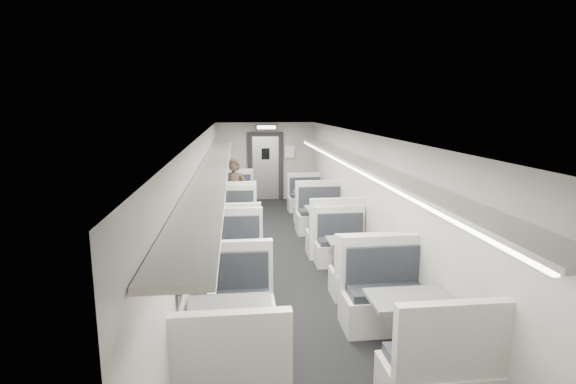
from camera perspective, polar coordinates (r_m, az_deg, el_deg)
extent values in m
cube|color=black|center=(8.42, -0.06, -9.68)|extent=(3.00, 12.00, 0.12)
cube|color=silver|center=(7.89, -0.06, 7.71)|extent=(3.00, 12.00, 0.12)
cube|color=beige|center=(14.02, -2.91, 3.93)|extent=(3.00, 0.12, 2.40)
cube|color=beige|center=(8.04, -11.18, -1.51)|extent=(0.12, 12.00, 2.40)
cube|color=beige|center=(8.38, 10.60, -0.98)|extent=(0.12, 12.00, 2.40)
cube|color=beige|center=(10.76, -6.97, -3.53)|extent=(1.10, 0.61, 0.47)
cube|color=black|center=(10.72, -7.00, -2.02)|extent=(0.97, 0.49, 0.10)
cube|color=beige|center=(10.41, -7.05, -0.66)|extent=(1.10, 0.12, 0.72)
cube|color=beige|center=(12.33, -6.94, -1.67)|extent=(1.10, 0.61, 0.47)
cube|color=black|center=(12.24, -6.97, -0.40)|extent=(0.97, 0.49, 0.10)
cube|color=beige|center=(12.43, -7.00, 1.23)|extent=(1.10, 0.12, 0.72)
cylinder|color=silver|center=(11.51, -6.97, -1.94)|extent=(0.10, 0.10, 0.71)
cylinder|color=silver|center=(11.59, -6.93, -3.58)|extent=(0.37, 0.37, 0.03)
cube|color=slate|center=(11.43, -7.01, 0.01)|extent=(0.91, 0.62, 0.04)
cube|color=beige|center=(8.68, -7.01, -7.12)|extent=(1.06, 0.59, 0.45)
cube|color=black|center=(8.63, -7.05, -5.32)|extent=(0.94, 0.47, 0.10)
cube|color=beige|center=(8.31, -7.11, -3.80)|extent=(1.06, 0.12, 0.70)
cube|color=beige|center=(10.18, -6.98, -4.41)|extent=(1.06, 0.59, 0.45)
cube|color=black|center=(10.08, -7.01, -2.94)|extent=(0.94, 0.47, 0.10)
cube|color=beige|center=(10.25, -7.05, -0.98)|extent=(1.06, 0.12, 0.70)
cylinder|color=silver|center=(9.39, -7.01, -4.95)|extent=(0.10, 0.10, 0.69)
cylinder|color=silver|center=(9.49, -6.96, -6.87)|extent=(0.36, 0.36, 0.03)
cube|color=slate|center=(9.30, -7.07, -2.66)|extent=(0.88, 0.60, 0.04)
cube|color=beige|center=(6.42, -7.10, -13.77)|extent=(1.07, 0.60, 0.45)
cube|color=black|center=(6.34, -7.16, -11.38)|extent=(0.95, 0.47, 0.10)
cube|color=beige|center=(6.00, -7.25, -9.60)|extent=(1.07, 0.12, 0.71)
cube|color=beige|center=(7.88, -7.04, -9.01)|extent=(1.07, 0.60, 0.45)
cube|color=black|center=(7.76, -7.09, -7.16)|extent=(0.95, 0.47, 0.10)
cube|color=beige|center=(7.91, -7.13, -4.52)|extent=(1.07, 0.12, 0.71)
cylinder|color=silver|center=(7.10, -7.09, -10.24)|extent=(0.10, 0.10, 0.70)
cylinder|color=silver|center=(7.23, -7.03, -12.70)|extent=(0.36, 0.36, 0.03)
cube|color=slate|center=(6.97, -7.17, -7.26)|extent=(0.89, 0.61, 0.04)
cube|color=black|center=(4.50, -7.35, -21.19)|extent=(0.97, 0.48, 0.10)
cube|color=beige|center=(4.12, -7.50, -19.40)|extent=(1.09, 0.12, 0.72)
cube|color=beige|center=(6.02, -7.13, -15.51)|extent=(1.09, 0.61, 0.46)
cube|color=black|center=(5.87, -7.20, -13.16)|extent=(0.97, 0.48, 0.10)
cube|color=beige|center=(5.98, -7.25, -9.47)|extent=(1.09, 0.12, 0.72)
cylinder|color=silver|center=(5.25, -7.22, -18.19)|extent=(0.10, 0.10, 0.71)
cylinder|color=silver|center=(5.42, -7.13, -21.33)|extent=(0.37, 0.37, 0.03)
cube|color=slate|center=(5.07, -7.33, -14.26)|extent=(0.91, 0.62, 0.04)
cube|color=beige|center=(11.23, 3.31, -3.00)|extent=(0.96, 0.54, 0.41)
cube|color=black|center=(11.20, 3.30, -1.73)|extent=(0.85, 0.43, 0.09)
cube|color=beige|center=(10.93, 3.52, -0.58)|extent=(0.96, 0.11, 0.64)
cube|color=beige|center=(12.59, 2.20, -1.46)|extent=(0.96, 0.54, 0.41)
cube|color=black|center=(12.51, 2.23, -0.37)|extent=(0.85, 0.43, 0.09)
cube|color=beige|center=(12.68, 2.08, 1.03)|extent=(0.96, 0.11, 0.64)
cylinder|color=silver|center=(11.88, 2.73, -1.68)|extent=(0.09, 0.09, 0.63)
cylinder|color=silver|center=(11.95, 2.72, -3.08)|extent=(0.33, 0.33, 0.03)
cube|color=slate|center=(11.81, 2.75, -0.02)|extent=(0.80, 0.55, 0.04)
cube|color=beige|center=(8.96, 5.97, -6.49)|extent=(1.09, 0.61, 0.46)
cube|color=black|center=(8.90, 5.97, -4.69)|extent=(0.97, 0.48, 0.10)
cube|color=beige|center=(8.59, 6.37, -3.16)|extent=(1.09, 0.12, 0.72)
cube|color=beige|center=(10.47, 4.06, -3.89)|extent=(1.09, 0.61, 0.46)
cube|color=black|center=(10.37, 4.12, -2.43)|extent=(0.97, 0.48, 0.10)
cube|color=beige|center=(10.54, 3.89, -0.48)|extent=(1.09, 0.12, 0.72)
cylinder|color=silver|center=(9.67, 4.96, -4.39)|extent=(0.10, 0.10, 0.71)
cylinder|color=silver|center=(9.77, 4.92, -6.31)|extent=(0.37, 0.37, 0.03)
cube|color=slate|center=(9.58, 4.99, -2.10)|extent=(0.90, 0.62, 0.04)
cube|color=beige|center=(7.19, 9.41, -11.26)|extent=(0.97, 0.54, 0.41)
cube|color=black|center=(7.12, 9.41, -9.31)|extent=(0.86, 0.43, 0.09)
cube|color=beige|center=(6.83, 10.00, -7.78)|extent=(0.97, 0.11, 0.64)
cube|color=beige|center=(8.48, 6.75, -7.70)|extent=(0.97, 0.54, 0.41)
cube|color=black|center=(8.38, 6.83, -6.13)|extent=(0.86, 0.43, 0.09)
cube|color=beige|center=(8.51, 6.52, -3.94)|extent=(0.97, 0.11, 0.64)
cylinder|color=silver|center=(7.79, 7.98, -8.58)|extent=(0.09, 0.09, 0.63)
cylinder|color=silver|center=(7.89, 7.92, -10.64)|extent=(0.33, 0.33, 0.03)
cube|color=slate|center=(7.68, 8.05, -6.11)|extent=(0.80, 0.55, 0.04)
cube|color=black|center=(4.82, 18.71, -19.24)|extent=(0.99, 0.49, 0.10)
cube|color=beige|center=(4.47, 20.43, -17.27)|extent=(1.11, 0.13, 0.73)
cube|color=beige|center=(6.26, 12.12, -14.51)|extent=(1.11, 0.62, 0.47)
cube|color=black|center=(6.12, 12.32, -12.19)|extent=(0.99, 0.49, 0.10)
cube|color=beige|center=(6.23, 11.67, -8.62)|extent=(1.11, 0.13, 0.73)
cylinder|color=silver|center=(5.52, 15.00, -16.83)|extent=(0.10, 0.10, 0.72)
cylinder|color=silver|center=(5.69, 14.82, -19.93)|extent=(0.38, 0.38, 0.03)
cube|color=slate|center=(5.35, 15.21, -12.99)|extent=(0.92, 0.63, 0.04)
imported|color=black|center=(10.58, -6.82, -0.32)|extent=(0.73, 0.62, 1.71)
cube|color=black|center=(11.35, -9.55, 2.90)|extent=(0.02, 1.18, 0.84)
cube|color=black|center=(9.18, -10.20, 1.01)|extent=(0.02, 1.18, 0.84)
cube|color=black|center=(7.02, -11.26, -2.05)|extent=(0.02, 1.18, 0.84)
cube|color=black|center=(4.91, -13.25, -7.77)|extent=(0.02, 1.18, 0.84)
cube|color=beige|center=(7.60, -9.29, 3.36)|extent=(0.46, 10.40, 0.05)
cube|color=white|center=(7.60, -7.77, 3.02)|extent=(0.05, 10.20, 0.04)
cube|color=beige|center=(7.89, 9.34, 3.63)|extent=(0.46, 10.40, 0.05)
cube|color=white|center=(7.85, 7.92, 3.26)|extent=(0.05, 10.20, 0.04)
cube|color=black|center=(13.92, -2.87, 3.25)|extent=(1.10, 0.10, 2.10)
cube|color=silver|center=(13.90, -2.86, 3.03)|extent=(0.80, 0.05, 1.95)
cube|color=black|center=(13.80, -2.87, 4.86)|extent=(0.25, 0.02, 0.35)
cube|color=black|center=(13.32, -2.78, 8.23)|extent=(0.62, 0.10, 0.16)
cube|color=silver|center=(13.26, -2.76, 8.21)|extent=(0.54, 0.02, 0.10)
cube|color=white|center=(13.92, 0.21, 5.13)|extent=(0.32, 0.02, 0.40)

